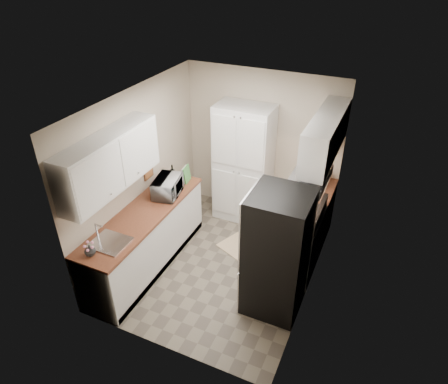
# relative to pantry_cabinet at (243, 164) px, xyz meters

# --- Properties ---
(ground) EXTENTS (3.20, 3.20, 0.00)m
(ground) POSITION_rel_pantry_cabinet_xyz_m (0.20, -1.32, -1.00)
(ground) COLOR #665B4C
(ground) RESTS_ON ground
(room_shell) EXTENTS (2.64, 3.24, 2.52)m
(room_shell) POSITION_rel_pantry_cabinet_xyz_m (0.18, -1.32, 0.63)
(room_shell) COLOR beige
(room_shell) RESTS_ON ground
(pantry_cabinet) EXTENTS (0.90, 0.55, 2.00)m
(pantry_cabinet) POSITION_rel_pantry_cabinet_xyz_m (0.00, 0.00, 0.00)
(pantry_cabinet) COLOR silver
(pantry_cabinet) RESTS_ON ground
(base_cabinet_left) EXTENTS (0.60, 2.30, 0.88)m
(base_cabinet_left) POSITION_rel_pantry_cabinet_xyz_m (-0.79, -1.75, -0.56)
(base_cabinet_left) COLOR silver
(base_cabinet_left) RESTS_ON ground
(countertop_left) EXTENTS (0.63, 2.33, 0.04)m
(countertop_left) POSITION_rel_pantry_cabinet_xyz_m (-0.79, -1.75, -0.10)
(countertop_left) COLOR brown
(countertop_left) RESTS_ON base_cabinet_left
(base_cabinet_right) EXTENTS (0.60, 0.80, 0.88)m
(base_cabinet_right) POSITION_rel_pantry_cabinet_xyz_m (1.19, -0.12, -0.56)
(base_cabinet_right) COLOR silver
(base_cabinet_right) RESTS_ON ground
(countertop_right) EXTENTS (0.63, 0.83, 0.04)m
(countertop_right) POSITION_rel_pantry_cabinet_xyz_m (1.19, -0.12, -0.10)
(countertop_right) COLOR brown
(countertop_right) RESTS_ON base_cabinet_right
(electric_range) EXTENTS (0.71, 0.78, 1.13)m
(electric_range) POSITION_rel_pantry_cabinet_xyz_m (1.17, -0.93, -0.52)
(electric_range) COLOR #B7B7BC
(electric_range) RESTS_ON ground
(refrigerator) EXTENTS (0.70, 0.72, 1.70)m
(refrigerator) POSITION_rel_pantry_cabinet_xyz_m (1.14, -1.73, -0.15)
(refrigerator) COLOR #B7B7BC
(refrigerator) RESTS_ON ground
(microwave) EXTENTS (0.43, 0.55, 0.28)m
(microwave) POSITION_rel_pantry_cabinet_xyz_m (-0.71, -1.20, 0.06)
(microwave) COLOR silver
(microwave) RESTS_ON countertop_left
(wine_bottle) EXTENTS (0.07, 0.07, 0.28)m
(wine_bottle) POSITION_rel_pantry_cabinet_xyz_m (-0.82, -0.88, 0.06)
(wine_bottle) COLOR black
(wine_bottle) RESTS_ON countertop_left
(flower_vase) EXTENTS (0.18, 0.18, 0.14)m
(flower_vase) POSITION_rel_pantry_cabinet_xyz_m (-0.86, -2.74, -0.01)
(flower_vase) COLOR silver
(flower_vase) RESTS_ON countertop_left
(cutting_board) EXTENTS (0.04, 0.21, 0.26)m
(cutting_board) POSITION_rel_pantry_cabinet_xyz_m (-0.64, -0.74, 0.05)
(cutting_board) COLOR #438E41
(cutting_board) RESTS_ON countertop_left
(toaster_oven) EXTENTS (0.34, 0.40, 0.21)m
(toaster_oven) POSITION_rel_pantry_cabinet_xyz_m (1.21, 0.01, 0.02)
(toaster_oven) COLOR #ACACB1
(toaster_oven) RESTS_ON countertop_right
(fruit_basket) EXTENTS (0.24, 0.24, 0.10)m
(fruit_basket) POSITION_rel_pantry_cabinet_xyz_m (1.23, 0.01, 0.17)
(fruit_basket) COLOR #FF6C00
(fruit_basket) RESTS_ON toaster_oven
(kitchen_mat) EXTENTS (0.82, 0.99, 0.01)m
(kitchen_mat) POSITION_rel_pantry_cabinet_xyz_m (0.36, -0.68, -0.99)
(kitchen_mat) COLOR #D6B587
(kitchen_mat) RESTS_ON ground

